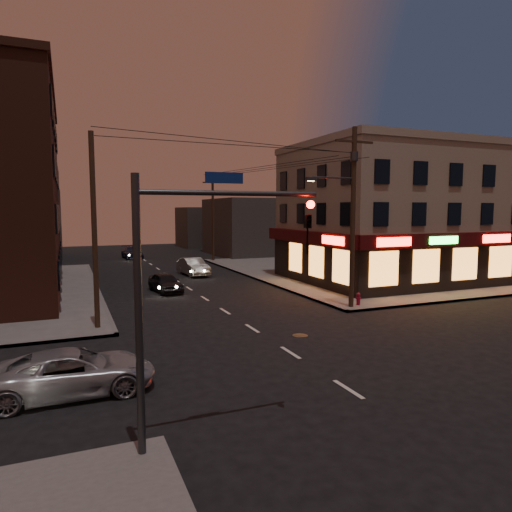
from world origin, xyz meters
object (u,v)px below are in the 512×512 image
fire_hydrant (358,298)px  sedan_mid (193,267)px  sedan_near (165,282)px  suv_cross (73,372)px  sedan_far (132,252)px

fire_hydrant → sedan_mid: bearing=108.3°
sedan_mid → fire_hydrant: size_ratio=6.39×
sedan_near → sedan_mid: (3.85, 7.17, 0.09)m
sedan_near → suv_cross: bearing=-117.8°
suv_cross → sedan_near: (6.12, 16.29, -0.02)m
sedan_near → sedan_far: sedan_far is taller
sedan_near → sedan_far: size_ratio=0.81×
suv_cross → sedan_mid: bearing=-23.5°
suv_cross → sedan_far: (6.97, 39.55, 0.02)m
sedan_near → fire_hydrant: sedan_near is taller
sedan_mid → fire_hydrant: (5.43, -16.43, -0.21)m
sedan_near → sedan_mid: size_ratio=0.85×
sedan_near → fire_hydrant: (9.28, -9.27, -0.12)m
sedan_near → sedan_mid: 8.14m
suv_cross → fire_hydrant: 16.93m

